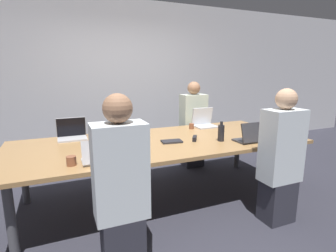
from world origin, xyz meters
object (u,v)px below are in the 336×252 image
(laptop_near_right, at_px, (252,136))
(person_near_right, at_px, (281,160))
(laptop_far_left, at_px, (72,133))
(laptop_far_right, at_px, (204,121))
(bottle_far_left, at_px, (96,133))
(cup_far_left, at_px, (95,133))
(stapler, at_px, (195,138))
(bottle_near_right, at_px, (221,133))
(cup_near_left, at_px, (71,161))
(person_far_right, at_px, (193,126))
(laptop_near_left, at_px, (101,156))
(person_near_left, at_px, (121,188))
(cup_far_right, at_px, (192,126))

(laptop_near_right, distance_m, person_near_right, 0.49)
(laptop_near_right, bearing_deg, laptop_far_left, -26.91)
(laptop_far_right, bearing_deg, person_near_right, -88.30)
(laptop_near_right, relative_size, person_near_right, 0.25)
(bottle_far_left, bearing_deg, cup_far_left, 87.15)
(stapler, bearing_deg, bottle_near_right, 5.51)
(cup_near_left, relative_size, person_far_right, 0.06)
(bottle_far_left, xyz_separation_m, stapler, (1.09, -0.46, -0.06))
(laptop_near_left, distance_m, cup_far_left, 0.98)
(person_near_left, relative_size, stapler, 9.35)
(laptop_near_right, distance_m, bottle_far_left, 1.84)
(laptop_far_left, relative_size, stapler, 2.28)
(person_far_right, bearing_deg, person_near_right, -88.72)
(cup_far_left, xyz_separation_m, laptop_far_right, (1.59, 0.03, 0.03))
(cup_far_right, bearing_deg, person_near_left, -133.61)
(laptop_far_left, bearing_deg, cup_far_right, -2.68)
(cup_near_left, xyz_separation_m, laptop_far_left, (0.06, 0.98, 0.03))
(bottle_far_left, xyz_separation_m, person_far_right, (1.61, 0.54, -0.15))
(cup_far_right, bearing_deg, bottle_far_left, -174.93)
(cup_far_left, bearing_deg, laptop_near_right, -29.91)
(laptop_near_right, bearing_deg, person_far_right, -87.41)
(cup_far_left, xyz_separation_m, person_far_right, (1.60, 0.37, -0.11))
(laptop_far_right, distance_m, person_far_right, 0.37)
(person_near_left, bearing_deg, laptop_far_left, -80.06)
(laptop_far_left, xyz_separation_m, bottle_far_left, (0.26, -0.20, 0.02))
(person_near_right, relative_size, cup_far_left, 14.56)
(laptop_near_left, height_order, cup_far_right, laptop_near_left)
(bottle_near_right, distance_m, person_far_right, 1.18)
(person_near_right, bearing_deg, person_far_right, -88.72)
(bottle_near_right, bearing_deg, cup_far_left, 150.28)
(cup_near_left, distance_m, laptop_far_left, 0.98)
(cup_far_right, bearing_deg, cup_far_left, 177.83)
(person_near_right, bearing_deg, laptop_near_left, -14.55)
(laptop_near_right, distance_m, cup_near_left, 1.99)
(person_near_right, height_order, bottle_near_right, person_near_right)
(cup_far_right, bearing_deg, laptop_far_left, 177.32)
(person_near_right, xyz_separation_m, person_far_right, (-0.04, 1.80, -0.00))
(cup_near_left, bearing_deg, laptop_far_left, 86.63)
(laptop_near_left, xyz_separation_m, laptop_far_right, (1.67, 1.01, 0.01))
(person_far_right, bearing_deg, cup_far_right, -121.01)
(laptop_near_left, distance_m, laptop_far_right, 1.95)
(laptop_near_left, distance_m, stapler, 1.21)
(bottle_far_left, bearing_deg, bottle_near_right, -23.84)
(bottle_near_right, xyz_separation_m, person_near_left, (-1.36, -0.70, -0.15))
(cup_far_left, xyz_separation_m, bottle_far_left, (-0.01, -0.17, 0.04))
(laptop_near_right, height_order, cup_near_left, laptop_near_right)
(person_near_right, relative_size, cup_near_left, 16.43)
(cup_far_left, relative_size, cup_far_right, 1.23)
(bottle_near_right, distance_m, person_near_left, 1.54)
(laptop_far_right, xyz_separation_m, person_far_right, (0.00, 0.34, -0.14))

